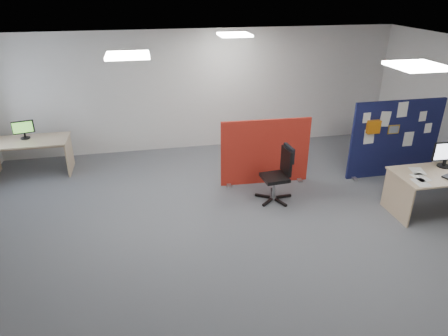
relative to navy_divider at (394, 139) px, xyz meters
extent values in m
plane|color=#505358|center=(-3.46, -1.16, -0.79)|extent=(9.00, 9.00, 0.00)
cube|color=white|center=(-3.46, -1.16, 1.91)|extent=(9.00, 7.00, 0.02)
cube|color=silver|center=(-3.46, 2.34, 0.56)|extent=(9.00, 0.02, 2.70)
cube|color=silver|center=(-3.46, -4.66, 0.56)|extent=(9.00, 0.02, 2.70)
cube|color=white|center=(-1.46, -2.16, 1.88)|extent=(0.60, 0.60, 0.04)
cube|color=white|center=(-4.96, -0.66, 1.88)|extent=(0.60, 0.60, 0.04)
cube|color=white|center=(-2.96, 1.34, 1.88)|extent=(0.60, 0.60, 0.04)
cube|color=#13103D|center=(0.02, 0.00, -0.01)|extent=(1.90, 0.06, 1.57)
cube|color=#949599|center=(-0.78, 0.00, -0.77)|extent=(0.08, 0.30, 0.04)
cube|color=#949599|center=(0.82, 0.00, -0.77)|extent=(0.08, 0.30, 0.04)
cube|color=white|center=(-0.70, -0.03, 0.49)|extent=(0.15, 0.01, 0.20)
cube|color=white|center=(-0.31, -0.03, 0.44)|extent=(0.21, 0.01, 0.30)
cube|color=white|center=(0.03, -0.03, 0.60)|extent=(0.21, 0.01, 0.30)
cube|color=white|center=(0.51, -0.03, 0.44)|extent=(0.15, 0.01, 0.20)
cube|color=white|center=(-0.58, -0.03, 0.10)|extent=(0.21, 0.01, 0.30)
cube|color=white|center=(0.29, -0.03, -0.02)|extent=(0.21, 0.01, 0.30)
cube|color=white|center=(0.68, -0.03, 0.18)|extent=(0.15, 0.01, 0.20)
cube|color=gold|center=(-0.08, -0.03, 0.21)|extent=(0.24, 0.01, 0.18)
cube|color=orange|center=(-0.55, -0.08, 0.31)|extent=(0.25, 0.10, 0.25)
cube|color=tan|center=(-0.80, -1.46, -0.44)|extent=(0.03, 0.77, 0.70)
cube|color=tan|center=(0.12, -1.06, -0.24)|extent=(1.71, 0.02, 0.30)
cylinder|color=black|center=(0.15, -1.24, -0.05)|extent=(0.22, 0.22, 0.02)
cube|color=black|center=(0.15, -1.24, 0.01)|extent=(0.04, 0.03, 0.11)
cube|color=black|center=(0.15, -1.24, 0.23)|extent=(0.52, 0.05, 0.33)
cube|color=white|center=(0.15, -1.26, 0.23)|extent=(0.48, 0.02, 0.29)
cube|color=#B02816|center=(-2.60, 0.18, -0.14)|extent=(1.73, 0.11, 1.30)
cube|color=#949599|center=(-3.31, 0.18, -0.77)|extent=(0.08, 0.30, 0.04)
cube|color=#949599|center=(-1.88, 0.18, -0.77)|extent=(0.08, 0.30, 0.04)
cube|color=tan|center=(-7.14, 1.53, -0.07)|extent=(1.54, 0.77, 0.03)
cube|color=tan|center=(-6.40, 1.53, -0.44)|extent=(0.03, 0.71, 0.70)
cube|color=tan|center=(-7.14, 1.88, -0.24)|extent=(1.38, 0.02, 0.30)
cylinder|color=black|center=(-7.20, 1.65, -0.05)|extent=(0.19, 0.19, 0.02)
cube|color=black|center=(-7.20, 1.65, 0.01)|extent=(0.04, 0.04, 0.09)
cube|color=black|center=(-7.20, 1.65, 0.18)|extent=(0.40, 0.13, 0.26)
cube|color=#539F35|center=(-7.20, 1.63, 0.18)|extent=(0.36, 0.09, 0.22)
cube|color=black|center=(-2.43, -0.51, -0.75)|extent=(0.28, 0.07, 0.04)
cube|color=black|center=(-2.58, -0.33, -0.75)|extent=(0.11, 0.28, 0.04)
cube|color=black|center=(-2.81, -0.42, -0.75)|extent=(0.26, 0.19, 0.04)
cube|color=black|center=(-2.79, -0.66, -0.75)|extent=(0.24, 0.22, 0.04)
cube|color=black|center=(-2.55, -0.72, -0.75)|extent=(0.15, 0.28, 0.04)
cylinder|color=#949599|center=(-2.63, -0.53, -0.56)|extent=(0.06, 0.06, 0.39)
cube|color=black|center=(-2.63, -0.53, -0.34)|extent=(0.46, 0.46, 0.07)
cube|color=black|center=(-2.43, -0.51, -0.04)|extent=(0.08, 0.39, 0.47)
cube|color=black|center=(-2.39, -0.51, 0.10)|extent=(0.08, 0.36, 0.28)
cube|color=white|center=(-0.50, -1.54, -0.06)|extent=(0.22, 0.31, 0.00)
cube|color=white|center=(-0.40, -1.31, -0.06)|extent=(0.28, 0.34, 0.00)
cube|color=white|center=(-0.61, -1.69, -0.06)|extent=(0.23, 0.31, 0.00)
camera|label=1|loc=(-4.79, -6.55, 2.83)|focal=32.00mm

